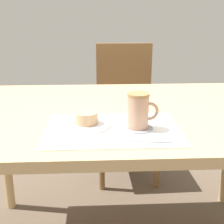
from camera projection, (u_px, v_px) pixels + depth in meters
name	position (u px, v px, depth m)	size (l,w,h in m)	color
dining_table	(127.00, 124.00, 1.29)	(1.38, 0.92, 0.72)	tan
wooden_chair	(126.00, 105.00, 2.13)	(0.43, 0.43, 0.89)	brown
placemat	(113.00, 129.00, 1.04)	(0.44, 0.32, 0.00)	white
pastry_plate	(87.00, 125.00, 1.06)	(0.16, 0.16, 0.01)	white
pastry	(86.00, 118.00, 1.05)	(0.08, 0.08, 0.04)	tan
coffee_coaster	(138.00, 128.00, 1.04)	(0.10, 0.10, 0.01)	#99999E
coffee_mug	(139.00, 111.00, 1.02)	(0.11, 0.07, 0.12)	tan
teaspoon	(150.00, 141.00, 0.93)	(0.01, 0.01, 0.13)	silver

